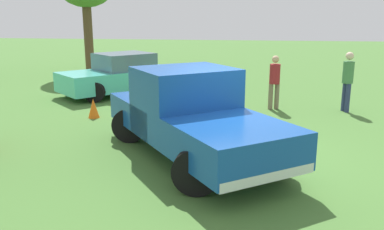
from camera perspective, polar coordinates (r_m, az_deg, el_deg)
name	(u,v)px	position (r m, az deg, el deg)	size (l,w,h in m)	color
ground_plane	(240,157)	(8.39, 6.85, -5.97)	(80.00, 80.00, 0.00)	#477533
pickup_truck	(189,112)	(8.16, -0.42, 0.46)	(4.46, 5.10, 1.81)	black
sedan_far	(121,75)	(15.11, -10.05, 5.60)	(4.25, 4.39, 1.50)	black
person_bystander	(275,79)	(12.62, 11.62, 4.97)	(0.40, 0.40, 1.66)	#7A6B51
person_visitor	(348,78)	(12.91, 21.21, 4.91)	(0.40, 0.40, 1.80)	navy
traffic_cone	(94,108)	(11.75, -13.79, 0.93)	(0.32, 0.32, 0.55)	orange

